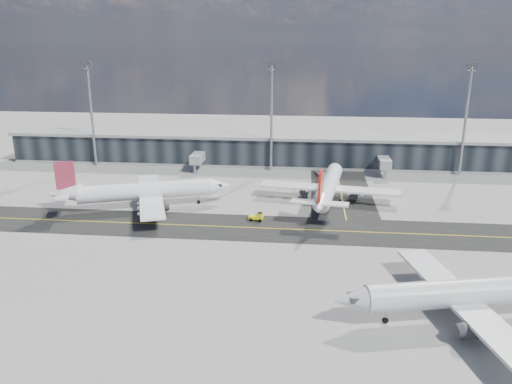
% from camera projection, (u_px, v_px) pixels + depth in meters
% --- Properties ---
extents(ground, '(300.00, 300.00, 0.00)m').
position_uv_depth(ground, '(251.00, 236.00, 91.67)').
color(ground, gray).
rests_on(ground, ground).
extents(taxiway_lanes, '(180.00, 63.00, 0.03)m').
position_uv_depth(taxiway_lanes, '(276.00, 216.00, 101.48)').
color(taxiway_lanes, black).
rests_on(taxiway_lanes, ground).
extents(terminal_concourse, '(152.00, 19.80, 8.80)m').
position_uv_depth(terminal_concourse, '(273.00, 150.00, 142.67)').
color(terminal_concourse, black).
rests_on(terminal_concourse, ground).
extents(floodlight_masts, '(102.50, 0.70, 28.90)m').
position_uv_depth(floodlight_masts, '(272.00, 113.00, 132.70)').
color(floodlight_masts, gray).
rests_on(floodlight_masts, ground).
extents(airliner_af, '(36.25, 31.31, 11.04)m').
position_uv_depth(airliner_af, '(143.00, 191.00, 105.75)').
color(airliner_af, white).
rests_on(airliner_af, ground).
extents(airliner_redtail, '(31.29, 36.57, 10.84)m').
position_uv_depth(airliner_redtail, '(328.00, 186.00, 109.52)').
color(airliner_redtail, white).
rests_on(airliner_redtail, ground).
extents(airliner_near, '(35.94, 30.88, 10.73)m').
position_uv_depth(airliner_near, '(473.00, 293.00, 63.72)').
color(airliner_near, silver).
rests_on(airliner_near, ground).
extents(baggage_tug, '(2.88, 1.70, 1.72)m').
position_uv_depth(baggage_tug, '(257.00, 217.00, 98.89)').
color(baggage_tug, '#F5FA0D').
rests_on(baggage_tug, ground).
extents(service_van, '(3.52, 5.42, 1.39)m').
position_uv_depth(service_van, '(321.00, 173.00, 131.91)').
color(service_van, white).
rests_on(service_van, ground).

